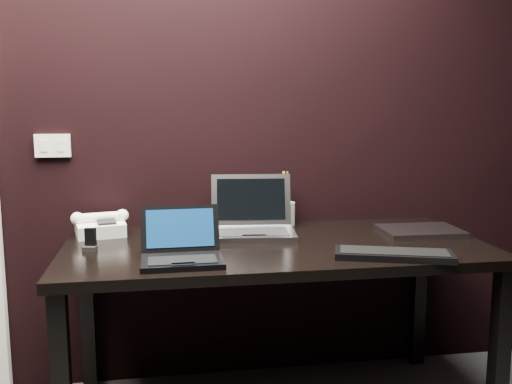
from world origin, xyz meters
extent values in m
plane|color=black|center=(0.00, 1.80, 1.30)|extent=(4.00, 0.00, 4.00)
cube|color=silver|center=(-0.62, 1.79, 1.12)|extent=(0.15, 0.02, 0.10)
cube|color=silver|center=(-0.66, 1.78, 1.12)|extent=(0.03, 0.01, 0.05)
cube|color=silver|center=(-0.58, 1.78, 1.12)|extent=(0.03, 0.01, 0.05)
cube|color=black|center=(0.30, 1.40, 0.72)|extent=(1.70, 0.80, 0.04)
cube|color=black|center=(1.10, 1.05, 0.35)|extent=(0.06, 0.06, 0.70)
cube|color=black|center=(-0.50, 1.75, 0.35)|extent=(0.06, 0.06, 0.70)
cube|color=black|center=(1.10, 1.75, 0.35)|extent=(0.06, 0.06, 0.70)
cube|color=black|center=(-0.09, 1.15, 0.75)|extent=(0.29, 0.20, 0.02)
cube|color=black|center=(-0.09, 1.13, 0.76)|extent=(0.24, 0.11, 0.00)
cube|color=black|center=(-0.09, 1.08, 0.76)|extent=(0.08, 0.03, 0.00)
cube|color=black|center=(-0.09, 1.28, 0.84)|extent=(0.29, 0.07, 0.17)
cube|color=#0A264E|center=(-0.09, 1.27, 0.84)|extent=(0.25, 0.05, 0.14)
cube|color=#A2A2A7|center=(0.23, 1.53, 0.75)|extent=(0.38, 0.29, 0.02)
cube|color=black|center=(0.22, 1.50, 0.77)|extent=(0.31, 0.17, 0.00)
cube|color=#9C9BA0|center=(0.22, 1.43, 0.77)|extent=(0.10, 0.05, 0.00)
cube|color=gray|center=(0.24, 1.68, 0.87)|extent=(0.36, 0.10, 0.22)
cube|color=black|center=(0.24, 1.68, 0.88)|extent=(0.31, 0.08, 0.18)
cube|color=black|center=(0.68, 1.11, 0.75)|extent=(0.45, 0.27, 0.02)
cube|color=black|center=(0.68, 1.11, 0.77)|extent=(0.41, 0.23, 0.00)
cube|color=#97969B|center=(0.96, 1.46, 0.75)|extent=(0.34, 0.25, 0.02)
cube|color=white|center=(-0.42, 1.66, 0.77)|extent=(0.23, 0.22, 0.08)
cylinder|color=white|center=(-0.42, 1.65, 0.82)|extent=(0.19, 0.08, 0.04)
sphere|color=white|center=(-0.51, 1.63, 0.82)|extent=(0.07, 0.07, 0.06)
sphere|color=white|center=(-0.33, 1.67, 0.82)|extent=(0.07, 0.07, 0.06)
cube|color=black|center=(-0.39, 1.61, 0.81)|extent=(0.09, 0.07, 0.01)
cube|color=black|center=(-0.43, 1.41, 0.78)|extent=(0.04, 0.03, 0.09)
cube|color=black|center=(-0.43, 1.40, 0.75)|extent=(0.06, 0.05, 0.02)
cylinder|color=silver|center=(0.41, 1.74, 0.79)|extent=(0.11, 0.11, 0.11)
cylinder|color=orange|center=(0.40, 1.75, 0.91)|extent=(0.01, 0.03, 0.16)
cylinder|color=#237B21|center=(0.42, 1.73, 0.91)|extent=(0.01, 0.03, 0.16)
cylinder|color=black|center=(0.42, 1.75, 0.91)|extent=(0.01, 0.02, 0.16)
cylinder|color=orange|center=(0.40, 1.73, 0.91)|extent=(0.01, 0.04, 0.16)
camera|label=1|loc=(-0.15, -0.82, 1.30)|focal=40.00mm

